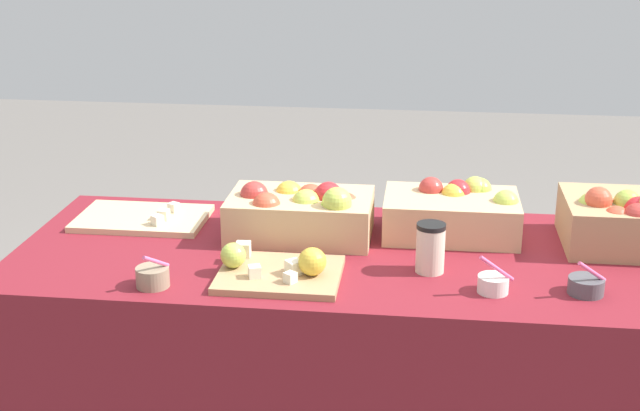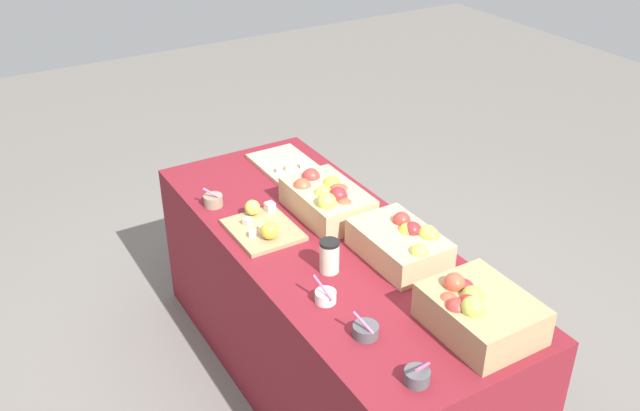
{
  "view_description": "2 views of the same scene",
  "coord_description": "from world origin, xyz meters",
  "px_view_note": "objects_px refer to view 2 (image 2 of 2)",
  "views": [
    {
      "loc": [
        0.16,
        -2.24,
        1.65
      ],
      "look_at": [
        -0.12,
        0.06,
        0.85
      ],
      "focal_mm": 49.81,
      "sensor_mm": 36.0,
      "label": 1
    },
    {
      "loc": [
        2.05,
        -1.26,
        2.28
      ],
      "look_at": [
        -0.06,
        -0.01,
        0.88
      ],
      "focal_mm": 39.76,
      "sensor_mm": 36.0,
      "label": 2
    }
  ],
  "objects_px": {
    "coffee_cup": "(329,256)",
    "sample_bowl_far": "(325,296)",
    "cutting_board_back": "(286,165)",
    "sample_bowl_extra": "(213,200)",
    "cutting_board_front": "(263,226)",
    "apple_crate_left": "(477,311)",
    "apple_crate_middle": "(402,243)",
    "apple_crate_right": "(327,199)",
    "sample_bowl_mid": "(366,330)",
    "sample_bowl_near": "(417,376)"
  },
  "relations": [
    {
      "from": "apple_crate_middle",
      "to": "cutting_board_back",
      "type": "distance_m",
      "value": 0.92
    },
    {
      "from": "apple_crate_middle",
      "to": "apple_crate_right",
      "type": "bearing_deg",
      "value": -169.97
    },
    {
      "from": "sample_bowl_far",
      "to": "sample_bowl_mid",
      "type": "bearing_deg",
      "value": 4.96
    },
    {
      "from": "apple_crate_middle",
      "to": "apple_crate_right",
      "type": "xyz_separation_m",
      "value": [
        -0.42,
        -0.08,
        0.01
      ]
    },
    {
      "from": "coffee_cup",
      "to": "apple_crate_left",
      "type": "bearing_deg",
      "value": 24.15
    },
    {
      "from": "cutting_board_back",
      "to": "sample_bowl_extra",
      "type": "relative_size",
      "value": 3.92
    },
    {
      "from": "cutting_board_front",
      "to": "coffee_cup",
      "type": "xyz_separation_m",
      "value": [
        0.38,
        0.09,
        0.04
      ]
    },
    {
      "from": "apple_crate_left",
      "to": "sample_bowl_extra",
      "type": "height_order",
      "value": "apple_crate_left"
    },
    {
      "from": "apple_crate_left",
      "to": "sample_bowl_near",
      "type": "distance_m",
      "value": 0.34
    },
    {
      "from": "sample_bowl_mid",
      "to": "sample_bowl_near",
      "type": "bearing_deg",
      "value": 2.83
    },
    {
      "from": "sample_bowl_far",
      "to": "sample_bowl_near",
      "type": "bearing_deg",
      "value": 3.81
    },
    {
      "from": "coffee_cup",
      "to": "apple_crate_middle",
      "type": "bearing_deg",
      "value": 77.34
    },
    {
      "from": "sample_bowl_extra",
      "to": "coffee_cup",
      "type": "xyz_separation_m",
      "value": [
        0.68,
        0.18,
        0.04
      ]
    },
    {
      "from": "sample_bowl_near",
      "to": "coffee_cup",
      "type": "bearing_deg",
      "value": 173.0
    },
    {
      "from": "apple_crate_middle",
      "to": "sample_bowl_near",
      "type": "height_order",
      "value": "apple_crate_middle"
    },
    {
      "from": "cutting_board_front",
      "to": "sample_bowl_near",
      "type": "xyz_separation_m",
      "value": [
        1.02,
        0.01,
        0.0
      ]
    },
    {
      "from": "sample_bowl_mid",
      "to": "sample_bowl_far",
      "type": "height_order",
      "value": "sample_bowl_far"
    },
    {
      "from": "sample_bowl_mid",
      "to": "sample_bowl_extra",
      "type": "relative_size",
      "value": 1.0
    },
    {
      "from": "cutting_board_back",
      "to": "sample_bowl_near",
      "type": "distance_m",
      "value": 1.53
    },
    {
      "from": "cutting_board_back",
      "to": "coffee_cup",
      "type": "relative_size",
      "value": 2.9
    },
    {
      "from": "sample_bowl_far",
      "to": "apple_crate_right",
      "type": "bearing_deg",
      "value": 148.05
    },
    {
      "from": "cutting_board_back",
      "to": "sample_bowl_far",
      "type": "bearing_deg",
      "value": -21.03
    },
    {
      "from": "cutting_board_front",
      "to": "cutting_board_back",
      "type": "xyz_separation_m",
      "value": [
        -0.47,
        0.36,
        -0.01
      ]
    },
    {
      "from": "sample_bowl_extra",
      "to": "apple_crate_right",
      "type": "bearing_deg",
      "value": 50.45
    },
    {
      "from": "apple_crate_middle",
      "to": "sample_bowl_near",
      "type": "bearing_deg",
      "value": -32.37
    },
    {
      "from": "apple_crate_right",
      "to": "sample_bowl_extra",
      "type": "distance_m",
      "value": 0.51
    },
    {
      "from": "apple_crate_middle",
      "to": "cutting_board_front",
      "type": "bearing_deg",
      "value": -139.95
    },
    {
      "from": "apple_crate_right",
      "to": "sample_bowl_near",
      "type": "height_order",
      "value": "apple_crate_right"
    },
    {
      "from": "coffee_cup",
      "to": "sample_bowl_far",
      "type": "bearing_deg",
      "value": -35.59
    },
    {
      "from": "sample_bowl_extra",
      "to": "cutting_board_front",
      "type": "bearing_deg",
      "value": 16.58
    },
    {
      "from": "apple_crate_middle",
      "to": "sample_bowl_far",
      "type": "height_order",
      "value": "apple_crate_middle"
    },
    {
      "from": "sample_bowl_far",
      "to": "sample_bowl_extra",
      "type": "bearing_deg",
      "value": -175.43
    },
    {
      "from": "cutting_board_back",
      "to": "apple_crate_middle",
      "type": "bearing_deg",
      "value": 0.61
    },
    {
      "from": "apple_crate_left",
      "to": "sample_bowl_near",
      "type": "xyz_separation_m",
      "value": [
        0.1,
        -0.32,
        -0.05
      ]
    },
    {
      "from": "apple_crate_left",
      "to": "apple_crate_right",
      "type": "xyz_separation_m",
      "value": [
        -0.9,
        -0.03,
        -0.0
      ]
    },
    {
      "from": "apple_crate_left",
      "to": "sample_bowl_mid",
      "type": "xyz_separation_m",
      "value": [
        -0.16,
        -0.33,
        -0.06
      ]
    },
    {
      "from": "apple_crate_right",
      "to": "sample_bowl_near",
      "type": "distance_m",
      "value": 1.04
    },
    {
      "from": "apple_crate_middle",
      "to": "coffee_cup",
      "type": "distance_m",
      "value": 0.29
    },
    {
      "from": "sample_bowl_far",
      "to": "sample_bowl_extra",
      "type": "height_order",
      "value": "sample_bowl_far"
    },
    {
      "from": "apple_crate_middle",
      "to": "cutting_board_back",
      "type": "bearing_deg",
      "value": -179.39
    },
    {
      "from": "sample_bowl_near",
      "to": "sample_bowl_mid",
      "type": "height_order",
      "value": "sample_bowl_mid"
    },
    {
      "from": "sample_bowl_extra",
      "to": "apple_crate_left",
      "type": "bearing_deg",
      "value": 18.96
    },
    {
      "from": "apple_crate_middle",
      "to": "sample_bowl_far",
      "type": "distance_m",
      "value": 0.41
    },
    {
      "from": "cutting_board_front",
      "to": "cutting_board_back",
      "type": "height_order",
      "value": "cutting_board_front"
    },
    {
      "from": "cutting_board_front",
      "to": "sample_bowl_mid",
      "type": "relative_size",
      "value": 3.21
    },
    {
      "from": "apple_crate_left",
      "to": "sample_bowl_far",
      "type": "height_order",
      "value": "apple_crate_left"
    },
    {
      "from": "apple_crate_right",
      "to": "coffee_cup",
      "type": "relative_size",
      "value": 3.07
    },
    {
      "from": "cutting_board_back",
      "to": "sample_bowl_near",
      "type": "height_order",
      "value": "sample_bowl_near"
    },
    {
      "from": "apple_crate_left",
      "to": "coffee_cup",
      "type": "relative_size",
      "value": 2.77
    },
    {
      "from": "apple_crate_right",
      "to": "sample_bowl_extra",
      "type": "height_order",
      "value": "apple_crate_right"
    }
  ]
}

